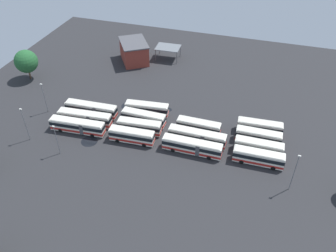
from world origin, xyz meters
The scene contains 25 objects.
ground_plane centered at (0.00, 0.00, 0.00)m, with size 120.37×120.37×0.00m, color #28282B.
bus_row0_slot0 centered at (-21.03, -6.29, 1.80)m, with size 10.81×3.06×3.39m.
bus_row0_slot1 centered at (-21.10, -2.65, 1.80)m, with size 10.52×2.62×3.39m.
bus_row0_slot2 centered at (-21.54, 1.10, 1.80)m, with size 10.80×2.63×3.39m.
bus_row0_slot3 centered at (-21.81, 4.45, 1.80)m, with size 11.04×2.68×3.39m.
bus_row1_slot1 centered at (-6.90, -2.14, 1.80)m, with size 10.60×2.68×3.39m.
bus_row1_slot2 centered at (-7.50, 1.67, 1.80)m, with size 13.60×2.64×3.39m.
bus_row1_slot3 centered at (-7.20, 5.29, 1.80)m, with size 13.59×2.59×3.39m.
bus_row2_slot0 centered at (7.56, -5.39, 1.80)m, with size 11.36×3.70×3.39m.
bus_row2_slot1 centered at (7.03, -1.48, 1.80)m, with size 11.14×2.75×3.39m.
bus_row2_slot2 centered at (6.77, 2.07, 1.80)m, with size 10.74×3.37×3.39m.
bus_row2_slot3 centered at (7.26, 5.80, 1.80)m, with size 10.77×3.10×3.39m.
bus_row3_slot1 centered at (21.19, -1.00, 1.80)m, with size 13.67×3.07×3.39m.
bus_row3_slot2 centered at (21.00, 2.83, 1.80)m, with size 13.73×3.56×3.39m.
bus_row3_slot3 centered at (21.18, 6.30, 1.80)m, with size 13.71×3.43×3.39m.
depot_building centered at (21.49, -31.86, 3.35)m, with size 12.80×13.76×6.66m.
maintenance_shelter centered at (11.49, -36.56, 3.92)m, with size 7.92×6.03×4.16m.
lamp_post_near_entrance centered at (32.94, 1.27, 4.70)m, with size 0.56×0.28×8.57m.
lamp_post_by_building centered at (-28.75, 10.08, 5.10)m, with size 0.56×0.28×9.35m.
lamp_post_far_corner centered at (30.84, 12.35, 4.91)m, with size 0.56×0.28×8.99m.
lamp_post_mid_lot centered at (21.38, 14.51, 4.39)m, with size 0.56×0.28×7.96m.
tree_north_edge centered at (47.40, -12.08, 5.76)m, with size 6.75×6.75×9.15m.
puddle_between_rows centered at (17.01, 8.82, 0.00)m, with size 3.96×3.96×0.01m, color black.
puddle_near_shelter centered at (13.62, -7.36, 0.00)m, with size 3.97×3.97×0.01m, color black.
puddle_back_corner centered at (2.84, -8.98, 0.00)m, with size 1.80×1.80×0.01m, color black.
Camera 1 is at (-19.11, 62.34, 54.02)m, focal length 36.98 mm.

